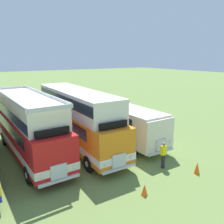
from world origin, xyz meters
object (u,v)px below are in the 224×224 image
Objects in this scene: bus_ninth_in_row at (116,118)px; cone_mid_row at (144,190)px; bus_eighth_in_row at (77,116)px; marshal_person at (163,155)px; bus_seventh_in_row at (28,124)px; cone_near_end at (197,168)px.

bus_ninth_in_row is 9.06m from cone_mid_row.
bus_ninth_in_row reaches higher than cone_mid_row.
cone_mid_row is (0.06, -8.06, -2.18)m from bus_eighth_in_row.
bus_ninth_in_row reaches higher than marshal_person.
bus_eighth_in_row is at bearing -2.66° from bus_seventh_in_row.
bus_eighth_in_row is at bearing 115.71° from marshal_person.
cone_near_end is 4.20m from cone_mid_row.
bus_ninth_in_row reaches higher than cone_near_end.
bus_eighth_in_row is 1.05× the size of bus_ninth_in_row.
bus_eighth_in_row is 19.42× the size of cone_mid_row.
cone_near_end is (0.60, -8.13, -1.39)m from bus_ninth_in_row.
bus_eighth_in_row is 6.71× the size of marshal_person.
bus_eighth_in_row reaches higher than marshal_person.
bus_seventh_in_row is at bearing 135.92° from marshal_person.
marshal_person is (3.05, -6.33, -1.59)m from bus_eighth_in_row.
bus_seventh_in_row reaches higher than cone_near_end.
bus_ninth_in_row is 6.38× the size of marshal_person.
bus_seventh_in_row reaches higher than bus_ninth_in_row.
cone_mid_row is at bearing -179.23° from cone_near_end.
bus_seventh_in_row is 11.56m from cone_near_end.
cone_mid_row is at bearing -149.97° from marshal_person.
cone_mid_row is 0.35× the size of marshal_person.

